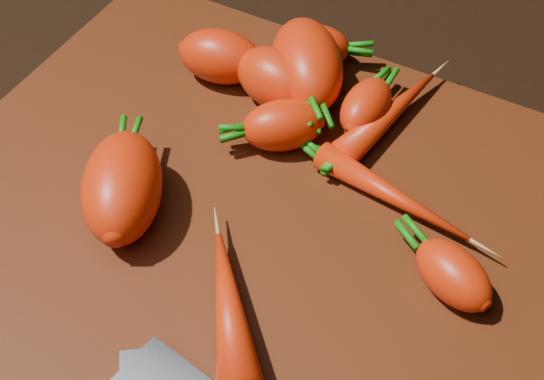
% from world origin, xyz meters
% --- Properties ---
extents(ground, '(2.00, 2.00, 0.01)m').
position_xyz_m(ground, '(0.00, 0.00, -0.01)').
color(ground, black).
extents(cutting_board, '(0.50, 0.40, 0.01)m').
position_xyz_m(cutting_board, '(0.00, 0.00, 0.01)').
color(cutting_board, '#57230D').
rests_on(cutting_board, ground).
extents(carrot_0, '(0.08, 0.06, 0.05)m').
position_xyz_m(carrot_0, '(-0.10, 0.11, 0.03)').
color(carrot_0, red).
rests_on(carrot_0, cutting_board).
extents(carrot_1, '(0.08, 0.06, 0.05)m').
position_xyz_m(carrot_1, '(-0.05, 0.11, 0.04)').
color(carrot_1, red).
rests_on(carrot_1, cutting_board).
extents(carrot_2, '(0.10, 0.11, 0.06)m').
position_xyz_m(carrot_2, '(-0.03, 0.13, 0.04)').
color(carrot_2, red).
rests_on(carrot_2, cutting_board).
extents(carrot_3, '(0.09, 0.11, 0.06)m').
position_xyz_m(carrot_3, '(-0.09, -0.04, 0.04)').
color(carrot_3, red).
rests_on(carrot_3, cutting_board).
extents(carrot_4, '(0.07, 0.07, 0.04)m').
position_xyz_m(carrot_4, '(-0.02, 0.07, 0.03)').
color(carrot_4, red).
rests_on(carrot_4, cutting_board).
extents(carrot_5, '(0.07, 0.06, 0.04)m').
position_xyz_m(carrot_5, '(-0.04, 0.17, 0.03)').
color(carrot_5, red).
rests_on(carrot_5, cutting_board).
extents(carrot_6, '(0.07, 0.06, 0.04)m').
position_xyz_m(carrot_6, '(0.14, 0.00, 0.03)').
color(carrot_6, red).
rests_on(carrot_6, cutting_board).
extents(carrot_7, '(0.05, 0.12, 0.02)m').
position_xyz_m(carrot_7, '(0.04, 0.13, 0.02)').
color(carrot_7, red).
rests_on(carrot_7, cutting_board).
extents(carrot_8, '(0.13, 0.04, 0.02)m').
position_xyz_m(carrot_8, '(0.08, 0.05, 0.02)').
color(carrot_8, red).
rests_on(carrot_8, cutting_board).
extents(carrot_9, '(0.09, 0.11, 0.03)m').
position_xyz_m(carrot_9, '(0.02, -0.09, 0.03)').
color(carrot_9, red).
rests_on(carrot_9, cutting_board).
extents(carrot_10, '(0.04, 0.06, 0.04)m').
position_xyz_m(carrot_10, '(0.02, 0.12, 0.03)').
color(carrot_10, red).
rests_on(carrot_10, cutting_board).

